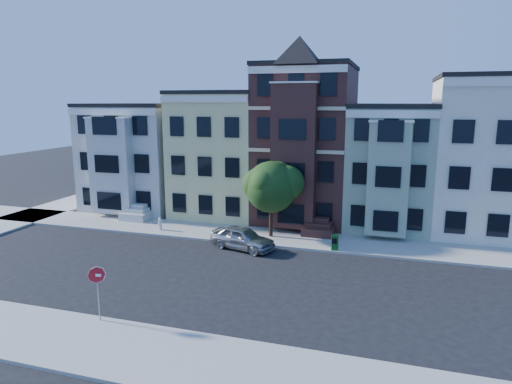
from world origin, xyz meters
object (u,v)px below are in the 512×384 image
(street_tree, at_px, (271,190))
(stop_sign, at_px, (98,290))
(parked_car, at_px, (242,238))
(fire_hydrant, at_px, (160,225))
(newspaper_box, at_px, (335,242))

(street_tree, height_order, stop_sign, street_tree)
(stop_sign, bearing_deg, parked_car, 63.70)
(street_tree, xyz_separation_m, parked_car, (-1.15, -2.87, -2.69))
(street_tree, bearing_deg, fire_hydrant, -174.14)
(parked_car, xyz_separation_m, fire_hydrant, (-7.09, 2.02, -0.23))
(newspaper_box, relative_size, fire_hydrant, 1.34)
(fire_hydrant, bearing_deg, newspaper_box, -3.78)
(newspaper_box, bearing_deg, street_tree, 149.69)
(fire_hydrant, xyz_separation_m, stop_sign, (4.43, -13.45, 1.02))
(parked_car, height_order, stop_sign, stop_sign)
(newspaper_box, bearing_deg, fire_hydrant, 165.82)
(newspaper_box, xyz_separation_m, stop_sign, (-8.51, -12.60, 0.90))
(newspaper_box, bearing_deg, parked_car, -179.13)
(parked_car, height_order, fire_hydrant, parked_car)
(street_tree, distance_m, newspaper_box, 5.72)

